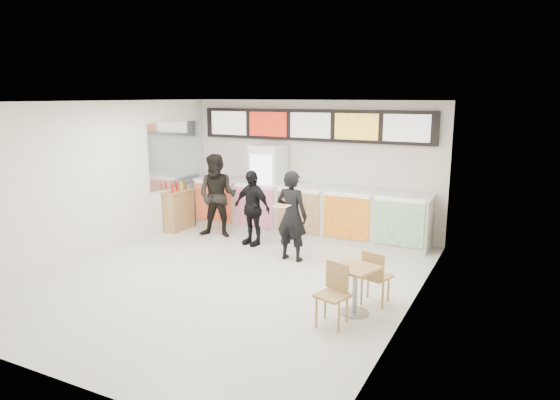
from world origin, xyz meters
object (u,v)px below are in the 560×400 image
Objects in this scene: customer_mid at (252,208)px; cafe_table at (355,281)px; drinks_fridge at (268,188)px; customer_left at (217,196)px; customer_main at (292,216)px; service_counter at (305,210)px; condiment_ledge at (179,210)px.

cafe_table is at bearing -25.26° from customer_mid.
drinks_fridge is 1.08× the size of customer_left.
drinks_fridge reaches higher than cafe_table.
customer_mid is (0.98, -0.18, -0.13)m from customer_left.
customer_mid is (-1.18, 0.55, -0.07)m from customer_main.
cafe_table is at bearing -56.08° from service_counter.
customer_left is at bearing -15.00° from customer_main.
customer_mid is at bearing -7.16° from condiment_ledge.
customer_main is at bearing -74.15° from service_counter.
condiment_ledge is at bearing -10.19° from customer_main.
drinks_fridge is (-0.93, 0.02, 0.43)m from service_counter.
cafe_table is at bearing -26.70° from condiment_ledge.
customer_mid is at bearing -78.76° from drinks_fridge.
drinks_fridge is 1.34× the size of cafe_table.
customer_main is 1.31m from customer_mid.
condiment_ledge is (-2.82, -0.87, -0.10)m from service_counter.
customer_main is 1.57× the size of condiment_ledge.
service_counter is 3.71× the size of cafe_table.
drinks_fridge reaches higher than condiment_ledge.
customer_left reaches higher than customer_main.
drinks_fridge is at bearing 179.01° from service_counter.
customer_main is 2.28m from customer_left.
service_counter is at bearing -0.99° from drinks_fridge.
drinks_fridge reaches higher than customer_left.
customer_mid is 1.44× the size of condiment_ledge.
service_counter is 5.05× the size of condiment_ledge.
service_counter is 2.78× the size of drinks_fridge.
drinks_fridge is 1.23m from customer_left.
customer_main is at bearing -12.70° from customer_mid.
service_counter is 1.78m from customer_main.
drinks_fridge is at bearing 38.96° from customer_left.
customer_mid is at bearing -21.19° from customer_main.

